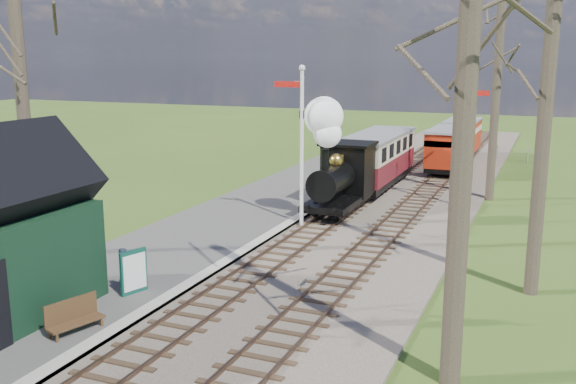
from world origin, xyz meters
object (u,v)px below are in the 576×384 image
at_px(locomotive, 338,164).
at_px(red_carriage_a, 448,149).
at_px(coach, 377,157).
at_px(bench, 73,316).
at_px(person, 125,271).
at_px(sign_board, 134,272).
at_px(semaphore_near, 300,135).
at_px(semaphore_far, 462,131).
at_px(red_carriage_b, 462,138).

bearing_deg(locomotive, red_carriage_a, 77.50).
distance_m(coach, bench, 19.80).
bearing_deg(coach, person, -97.80).
bearing_deg(locomotive, sign_board, -101.01).
height_order(semaphore_near, person, semaphore_near).
bearing_deg(bench, locomotive, 81.73).
relative_size(semaphore_far, locomotive, 1.18).
height_order(locomotive, red_carriage_a, locomotive).
height_order(semaphore_far, red_carriage_a, semaphore_far).
distance_m(semaphore_far, red_carriage_a, 8.49).
xyz_separation_m(locomotive, person, (-2.34, -11.11, -1.38)).
bearing_deg(sign_board, red_carriage_b, 80.46).
xyz_separation_m(red_carriage_a, sign_board, (-4.75, -22.78, -0.62)).
height_order(semaphore_near, red_carriage_a, semaphore_near).
relative_size(semaphore_far, red_carriage_b, 1.18).
height_order(red_carriage_b, sign_board, red_carriage_b).
distance_m(semaphore_near, locomotive, 2.79).
relative_size(semaphore_far, bench, 4.03).
bearing_deg(semaphore_far, person, -114.42).
relative_size(red_carriage_a, person, 3.78).
xyz_separation_m(red_carriage_b, bench, (-4.59, -30.88, -0.87)).
bearing_deg(semaphore_far, bench, -110.18).
relative_size(locomotive, red_carriage_a, 1.00).
relative_size(semaphore_near, semaphore_far, 1.09).
bearing_deg(red_carriage_a, red_carriage_b, 90.00).
height_order(locomotive, sign_board, locomotive).
xyz_separation_m(semaphore_far, sign_board, (-6.53, -14.71, -2.54)).
distance_m(semaphore_near, red_carriage_a, 14.64).
xyz_separation_m(red_carriage_b, sign_board, (-4.75, -28.28, -0.62)).
bearing_deg(locomotive, semaphore_near, -108.26).
bearing_deg(sign_board, semaphore_far, 66.07).
bearing_deg(red_carriage_b, sign_board, -99.54).
distance_m(red_carriage_a, red_carriage_b, 5.50).
xyz_separation_m(semaphore_near, bench, (-1.22, -11.31, -3.06)).
height_order(coach, bench, coach).
height_order(coach, red_carriage_b, coach).
distance_m(semaphore_near, red_carriage_b, 19.99).
distance_m(red_carriage_b, bench, 31.24).
height_order(red_carriage_a, red_carriage_b, same).
distance_m(semaphore_far, bench, 18.65).
bearing_deg(semaphore_far, locomotive, -139.81).
bearing_deg(bench, semaphore_far, 69.82).
bearing_deg(person, coach, -11.91).
distance_m(red_carriage_b, person, 28.83).
xyz_separation_m(coach, bench, (-1.99, -19.67, -1.06)).
height_order(semaphore_far, coach, semaphore_far).
bearing_deg(semaphore_far, red_carriage_a, 102.38).
relative_size(red_carriage_a, bench, 3.41).
bearing_deg(semaphore_far, coach, 151.62).
bearing_deg(semaphore_far, red_carriage_b, 97.44).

